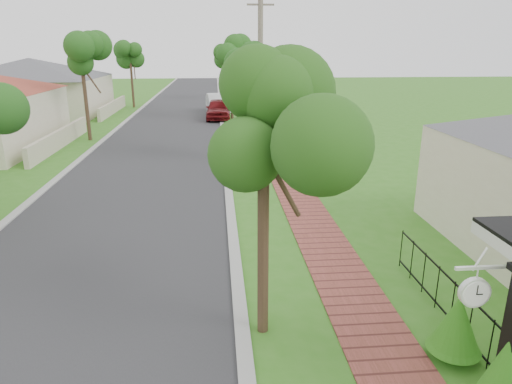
{
  "coord_description": "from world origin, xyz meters",
  "views": [
    {
      "loc": [
        0.25,
        -6.36,
        5.44
      ],
      "look_at": [
        1.32,
        5.96,
        1.5
      ],
      "focal_mm": 32.0,
      "sensor_mm": 36.0,
      "label": 1
    }
  ],
  "objects_px": {
    "parked_car_white": "(218,103)",
    "station_clock": "(475,291)",
    "utility_pole": "(260,83)",
    "parked_car_red": "(218,109)",
    "near_tree": "(264,131)"
  },
  "relations": [
    {
      "from": "parked_car_white",
      "to": "station_clock",
      "type": "height_order",
      "value": "station_clock"
    },
    {
      "from": "parked_car_white",
      "to": "station_clock",
      "type": "xyz_separation_m",
      "value": [
        3.65,
        -34.12,
        1.15
      ]
    },
    {
      "from": "parked_car_white",
      "to": "utility_pole",
      "type": "relative_size",
      "value": 0.64
    },
    {
      "from": "parked_car_red",
      "to": "station_clock",
      "type": "bearing_deg",
      "value": -81.81
    },
    {
      "from": "parked_car_red",
      "to": "parked_car_white",
      "type": "distance_m",
      "value": 3.7
    },
    {
      "from": "near_tree",
      "to": "parked_car_red",
      "type": "bearing_deg",
      "value": 91.35
    },
    {
      "from": "parked_car_white",
      "to": "near_tree",
      "type": "bearing_deg",
      "value": -95.27
    },
    {
      "from": "near_tree",
      "to": "station_clock",
      "type": "distance_m",
      "value": 4.21
    },
    {
      "from": "parked_car_red",
      "to": "station_clock",
      "type": "relative_size",
      "value": 5.72
    },
    {
      "from": "parked_car_white",
      "to": "utility_pole",
      "type": "height_order",
      "value": "utility_pole"
    },
    {
      "from": "parked_car_red",
      "to": "near_tree",
      "type": "xyz_separation_m",
      "value": [
        0.67,
        -28.33,
        3.26
      ]
    },
    {
      "from": "parked_car_white",
      "to": "utility_pole",
      "type": "distance_m",
      "value": 18.87
    },
    {
      "from": "near_tree",
      "to": "utility_pole",
      "type": "distance_m",
      "value": 13.56
    },
    {
      "from": "utility_pole",
      "to": "near_tree",
      "type": "bearing_deg",
      "value": -95.22
    },
    {
      "from": "parked_car_red",
      "to": "station_clock",
      "type": "distance_m",
      "value": 30.67
    }
  ]
}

